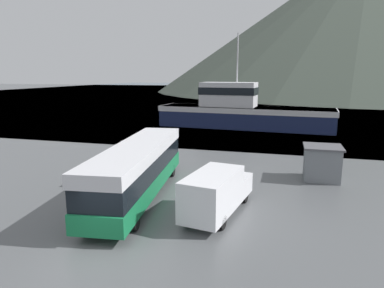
{
  "coord_description": "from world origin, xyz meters",
  "views": [
    {
      "loc": [
        6.95,
        -11.08,
        7.36
      ],
      "look_at": [
        0.1,
        14.03,
        2.0
      ],
      "focal_mm": 32.0,
      "sensor_mm": 36.0,
      "label": 1
    }
  ],
  "objects_px": {
    "delivery_van": "(217,191)",
    "small_boat": "(191,113)",
    "storage_bin": "(90,177)",
    "dock_kiosk": "(322,163)",
    "tour_bus": "(138,167)",
    "fishing_boat": "(241,111)"
  },
  "relations": [
    {
      "from": "small_boat",
      "to": "fishing_boat",
      "type": "bearing_deg",
      "value": 89.96
    },
    {
      "from": "dock_kiosk",
      "to": "small_boat",
      "type": "relative_size",
      "value": 0.44
    },
    {
      "from": "delivery_van",
      "to": "small_boat",
      "type": "xyz_separation_m",
      "value": [
        -13.2,
        42.55,
        -0.9
      ]
    },
    {
      "from": "delivery_van",
      "to": "small_boat",
      "type": "height_order",
      "value": "delivery_van"
    },
    {
      "from": "fishing_boat",
      "to": "dock_kiosk",
      "type": "relative_size",
      "value": 9.29
    },
    {
      "from": "dock_kiosk",
      "to": "delivery_van",
      "type": "bearing_deg",
      "value": -126.8
    },
    {
      "from": "fishing_boat",
      "to": "dock_kiosk",
      "type": "distance_m",
      "value": 24.11
    },
    {
      "from": "storage_bin",
      "to": "dock_kiosk",
      "type": "bearing_deg",
      "value": 19.52
    },
    {
      "from": "storage_bin",
      "to": "dock_kiosk",
      "type": "distance_m",
      "value": 16.11
    },
    {
      "from": "delivery_van",
      "to": "dock_kiosk",
      "type": "bearing_deg",
      "value": 62.75
    },
    {
      "from": "tour_bus",
      "to": "delivery_van",
      "type": "xyz_separation_m",
      "value": [
        5.09,
        -1.38,
        -0.55
      ]
    },
    {
      "from": "dock_kiosk",
      "to": "storage_bin",
      "type": "bearing_deg",
      "value": -160.48
    },
    {
      "from": "dock_kiosk",
      "to": "tour_bus",
      "type": "bearing_deg",
      "value": -149.21
    },
    {
      "from": "tour_bus",
      "to": "dock_kiosk",
      "type": "relative_size",
      "value": 5.03
    },
    {
      "from": "tour_bus",
      "to": "storage_bin",
      "type": "distance_m",
      "value": 4.49
    },
    {
      "from": "tour_bus",
      "to": "dock_kiosk",
      "type": "height_order",
      "value": "tour_bus"
    },
    {
      "from": "storage_bin",
      "to": "dock_kiosk",
      "type": "height_order",
      "value": "dock_kiosk"
    },
    {
      "from": "tour_bus",
      "to": "delivery_van",
      "type": "bearing_deg",
      "value": -22.12
    },
    {
      "from": "tour_bus",
      "to": "storage_bin",
      "type": "xyz_separation_m",
      "value": [
        -4.12,
        1.2,
        -1.31
      ]
    },
    {
      "from": "tour_bus",
      "to": "dock_kiosk",
      "type": "bearing_deg",
      "value": 23.84
    },
    {
      "from": "storage_bin",
      "to": "small_boat",
      "type": "height_order",
      "value": "storage_bin"
    },
    {
      "from": "storage_bin",
      "to": "fishing_boat",
      "type": "bearing_deg",
      "value": 76.65
    }
  ]
}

